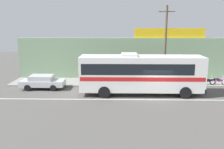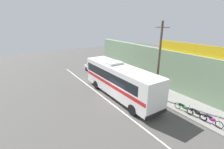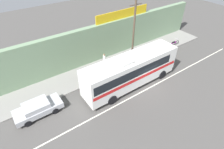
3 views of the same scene
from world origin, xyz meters
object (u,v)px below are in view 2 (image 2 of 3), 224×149
(utility_pole, at_px, (159,61))
(motorcycle_black, at_px, (211,119))
(motorcycle_purple, at_px, (196,113))
(pedestrian_by_curb, at_px, (147,78))
(motorcycle_blue, at_px, (183,107))
(intercity_bus, at_px, (119,79))
(parked_car, at_px, (94,68))

(utility_pole, xyz_separation_m, motorcycle_black, (5.70, 0.18, -3.72))
(motorcycle_purple, distance_m, pedestrian_by_curb, 7.75)
(utility_pole, relative_size, motorcycle_purple, 4.32)
(motorcycle_blue, distance_m, motorcycle_black, 2.34)
(motorcycle_blue, relative_size, pedestrian_by_curb, 1.14)
(utility_pole, height_order, motorcycle_purple, utility_pole)
(utility_pole, distance_m, motorcycle_blue, 5.02)
(utility_pole, distance_m, motorcycle_purple, 5.86)
(intercity_bus, distance_m, utility_pole, 4.63)
(motorcycle_blue, bearing_deg, motorcycle_purple, 5.73)
(motorcycle_black, xyz_separation_m, motorcycle_purple, (-1.18, -0.07, 0.00))
(motorcycle_blue, bearing_deg, intercity_bus, -153.93)
(parked_car, distance_m, motorcycle_purple, 16.87)
(motorcycle_black, height_order, pedestrian_by_curb, pedestrian_by_curb)
(utility_pole, bearing_deg, pedestrian_by_curb, 151.75)
(motorcycle_blue, xyz_separation_m, motorcycle_purple, (1.15, 0.12, 0.00))
(utility_pole, bearing_deg, motorcycle_blue, 0.03)
(motorcycle_blue, bearing_deg, pedestrian_by_curb, 165.69)
(intercity_bus, xyz_separation_m, motorcycle_black, (8.45, 3.17, -1.50))
(intercity_bus, relative_size, utility_pole, 1.38)
(intercity_bus, bearing_deg, motorcycle_black, 20.59)
(motorcycle_blue, relative_size, motorcycle_black, 1.02)
(motorcycle_black, distance_m, motorcycle_purple, 1.18)
(motorcycle_black, bearing_deg, parked_car, -175.27)
(intercity_bus, relative_size, motorcycle_black, 5.86)
(intercity_bus, distance_m, pedestrian_by_curb, 4.74)
(pedestrian_by_curb, bearing_deg, motorcycle_blue, -14.31)
(motorcycle_black, bearing_deg, intercity_bus, -159.41)
(pedestrian_by_curb, bearing_deg, parked_car, -162.31)
(intercity_bus, height_order, motorcycle_purple, intercity_bus)
(intercity_bus, relative_size, motorcycle_purple, 5.94)
(intercity_bus, distance_m, motorcycle_purple, 8.05)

